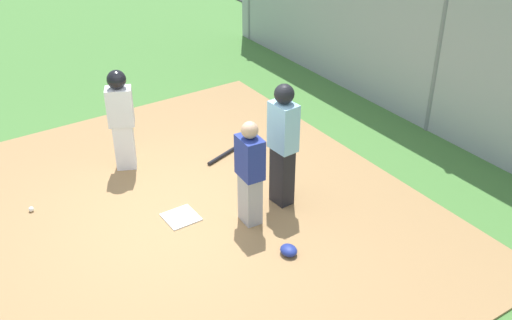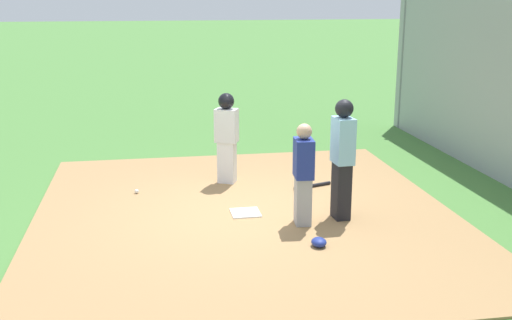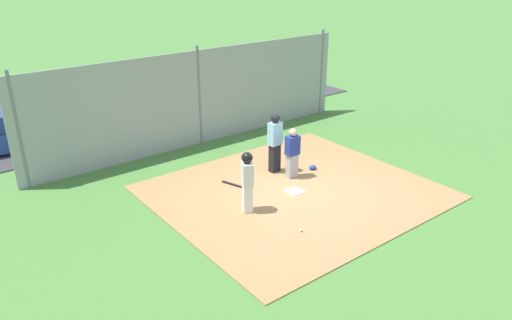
% 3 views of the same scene
% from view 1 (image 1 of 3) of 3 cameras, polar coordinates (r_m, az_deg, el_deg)
% --- Properties ---
extents(ground_plane, '(140.00, 140.00, 0.00)m').
position_cam_1_polar(ground_plane, '(8.42, -7.07, -5.58)').
color(ground_plane, '#477A38').
extents(dirt_infield, '(7.20, 6.40, 0.03)m').
position_cam_1_polar(dirt_infield, '(8.41, -7.07, -5.50)').
color(dirt_infield, '#9E774C').
rests_on(dirt_infield, ground_plane).
extents(home_plate, '(0.44, 0.44, 0.02)m').
position_cam_1_polar(home_plate, '(8.40, -7.09, -5.36)').
color(home_plate, white).
rests_on(home_plate, dirt_infield).
extents(catcher, '(0.40, 0.29, 1.50)m').
position_cam_1_polar(catcher, '(7.86, -0.58, -1.16)').
color(catcher, '#9E9EA3').
rests_on(catcher, dirt_infield).
extents(umpire, '(0.39, 0.28, 1.81)m').
position_cam_1_polar(umpire, '(8.17, 2.55, 1.66)').
color(umpire, black).
rests_on(umpire, dirt_infield).
extents(runner, '(0.40, 0.45, 1.61)m').
position_cam_1_polar(runner, '(9.25, -12.63, 4.23)').
color(runner, silver).
rests_on(runner, dirt_infield).
extents(baseball_bat, '(0.29, 0.72, 0.06)m').
position_cam_1_polar(baseball_bat, '(9.74, -3.04, 0.51)').
color(baseball_bat, black).
rests_on(baseball_bat, dirt_infield).
extents(catcher_mask, '(0.24, 0.20, 0.12)m').
position_cam_1_polar(catcher_mask, '(7.70, 3.10, -8.49)').
color(catcher_mask, navy).
rests_on(catcher_mask, dirt_infield).
extents(baseball, '(0.07, 0.07, 0.07)m').
position_cam_1_polar(baseball, '(9.00, -20.42, -4.36)').
color(baseball, white).
rests_on(baseball, dirt_infield).
extents(backstop_fence, '(12.00, 0.10, 3.35)m').
position_cam_1_polar(backstop_fence, '(10.43, 17.02, 10.61)').
color(backstop_fence, '#93999E').
rests_on(backstop_fence, ground_plane).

